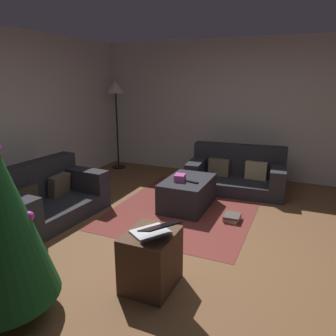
# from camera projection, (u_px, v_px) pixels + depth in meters

# --- Properties ---
(ground_plane) EXTENTS (6.40, 6.40, 0.00)m
(ground_plane) POSITION_uv_depth(u_px,v_px,m) (200.00, 250.00, 3.70)
(ground_plane) COLOR brown
(corner_partition) EXTENTS (0.12, 6.40, 2.60)m
(corner_partition) POSITION_uv_depth(u_px,v_px,m) (253.00, 110.00, 6.12)
(corner_partition) COLOR beige
(corner_partition) RESTS_ON ground_plane
(couch_left) EXTENTS (1.55, 0.98, 0.76)m
(couch_left) POSITION_uv_depth(u_px,v_px,m) (45.00, 197.00, 4.48)
(couch_left) COLOR #26262B
(couch_left) RESTS_ON ground_plane
(couch_right) EXTENTS (0.98, 1.66, 0.75)m
(couch_right) POSITION_uv_depth(u_px,v_px,m) (237.00, 173.00, 5.64)
(couch_right) COLOR #26262B
(couch_right) RESTS_ON ground_plane
(ottoman) EXTENTS (0.94, 0.63, 0.44)m
(ottoman) POSITION_uv_depth(u_px,v_px,m) (187.00, 193.00, 4.87)
(ottoman) COLOR #26262B
(ottoman) RESTS_ON ground_plane
(gift_box) EXTENTS (0.20, 0.17, 0.10)m
(gift_box) POSITION_uv_depth(u_px,v_px,m) (180.00, 178.00, 4.73)
(gift_box) COLOR #B23F8C
(gift_box) RESTS_ON ottoman
(tv_remote) EXTENTS (0.09, 0.17, 0.02)m
(tv_remote) POSITION_uv_depth(u_px,v_px,m) (193.00, 182.00, 4.65)
(tv_remote) COLOR black
(tv_remote) RESTS_ON ottoman
(side_table) EXTENTS (0.52, 0.44, 0.54)m
(side_table) POSITION_uv_depth(u_px,v_px,m) (151.00, 260.00, 3.00)
(side_table) COLOR #4C3323
(side_table) RESTS_ON ground_plane
(laptop) EXTENTS (0.49, 0.51, 0.18)m
(laptop) POSITION_uv_depth(u_px,v_px,m) (154.00, 230.00, 2.86)
(laptop) COLOR silver
(laptop) RESTS_ON side_table
(book_stack) EXTENTS (0.26, 0.23, 0.09)m
(book_stack) POSITION_uv_depth(u_px,v_px,m) (232.00, 218.00, 4.44)
(book_stack) COLOR beige
(book_stack) RESTS_ON ground_plane
(corner_lamp) EXTENTS (0.36, 0.36, 1.82)m
(corner_lamp) POSITION_uv_depth(u_px,v_px,m) (116.00, 94.00, 6.66)
(corner_lamp) COLOR black
(corner_lamp) RESTS_ON ground_plane
(area_rug) EXTENTS (2.60, 2.00, 0.01)m
(area_rug) POSITION_uv_depth(u_px,v_px,m) (187.00, 207.00, 4.92)
(area_rug) COLOR maroon
(area_rug) RESTS_ON ground_plane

